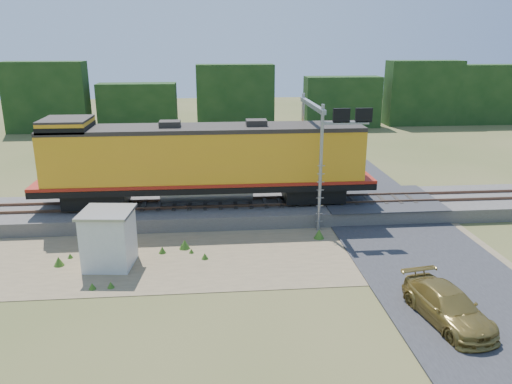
{
  "coord_description": "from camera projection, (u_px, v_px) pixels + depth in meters",
  "views": [
    {
      "loc": [
        -3.11,
        -22.39,
        10.21
      ],
      "look_at": [
        -0.82,
        3.0,
        2.4
      ],
      "focal_mm": 35.0,
      "sensor_mm": 36.0,
      "label": 1
    }
  ],
  "objects": [
    {
      "name": "rails",
      "position": [
        265.0,
        201.0,
        30.04
      ],
      "size": [
        70.0,
        1.54,
        0.16
      ],
      "color": "brown",
      "rests_on": "ballast"
    },
    {
      "name": "shed",
      "position": [
        109.0,
        238.0,
        23.13
      ],
      "size": [
        2.52,
        2.52,
        2.73
      ],
      "rotation": [
        0.0,
        0.0,
        -0.1
      ],
      "color": "silver",
      "rests_on": "ground"
    },
    {
      "name": "signal_gantry",
      "position": [
        320.0,
        130.0,
        28.38
      ],
      "size": [
        2.78,
        6.2,
        7.01
      ],
      "color": "gray",
      "rests_on": "ground"
    },
    {
      "name": "locomotive",
      "position": [
        201.0,
        161.0,
        28.95
      ],
      "size": [
        19.67,
        3.0,
        5.07
      ],
      "color": "black",
      "rests_on": "rails"
    },
    {
      "name": "ballast",
      "position": [
        265.0,
        209.0,
        30.18
      ],
      "size": [
        70.0,
        5.0,
        0.8
      ],
      "primitive_type": "cube",
      "color": "slate",
      "rests_on": "ground"
    },
    {
      "name": "dirt_shoulder",
      "position": [
        237.0,
        253.0,
        24.88
      ],
      "size": [
        26.0,
        8.0,
        0.03
      ],
      "primitive_type": "cube",
      "color": "#8C7754",
      "rests_on": "ground"
    },
    {
      "name": "car",
      "position": [
        448.0,
        306.0,
        18.68
      ],
      "size": [
        2.48,
        4.66,
        1.29
      ],
      "primitive_type": "imported",
      "rotation": [
        0.0,
        0.0,
        0.16
      ],
      "color": "olive",
      "rests_on": "ground"
    },
    {
      "name": "weed_clumps",
      "position": [
        207.0,
        258.0,
        24.37
      ],
      "size": [
        15.0,
        6.2,
        0.56
      ],
      "primitive_type": null,
      "color": "#355F1B",
      "rests_on": "ground"
    },
    {
      "name": "ground",
      "position": [
        278.0,
        256.0,
        24.58
      ],
      "size": [
        140.0,
        140.0,
        0.0
      ],
      "primitive_type": "plane",
      "color": "#475123",
      "rests_on": "ground"
    },
    {
      "name": "road",
      "position": [
        410.0,
        243.0,
        25.86
      ],
      "size": [
        7.0,
        66.0,
        0.86
      ],
      "color": "#38383A",
      "rests_on": "ground"
    },
    {
      "name": "tree_line_north",
      "position": [
        237.0,
        102.0,
        59.87
      ],
      "size": [
        130.0,
        3.0,
        6.5
      ],
      "color": "black",
      "rests_on": "ground"
    }
  ]
}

